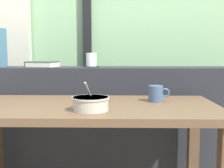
% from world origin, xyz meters
% --- Properties ---
extents(outdoor_backdrop, '(4.80, 0.08, 2.80)m').
position_xyz_m(outdoor_backdrop, '(0.00, 1.15, 1.40)').
color(outdoor_backdrop, '#8EBC89').
rests_on(outdoor_backdrop, ground).
extents(window_divider_post, '(0.07, 0.05, 2.60)m').
position_xyz_m(window_divider_post, '(-0.10, 1.08, 1.30)').
color(window_divider_post, black).
rests_on(window_divider_post, ground).
extents(dark_console_ledge, '(2.80, 0.28, 0.85)m').
position_xyz_m(dark_console_ledge, '(0.00, 0.55, 0.43)').
color(dark_console_ledge, '#23262B').
rests_on(dark_console_ledge, ground).
extents(breakfast_table, '(1.29, 0.62, 0.69)m').
position_xyz_m(breakfast_table, '(0.02, 0.03, 0.59)').
color(breakfast_table, brown).
rests_on(breakfast_table, ground).
extents(coaster_square, '(0.10, 0.10, 0.00)m').
position_xyz_m(coaster_square, '(-0.01, 0.56, 0.86)').
color(coaster_square, black).
rests_on(coaster_square, dark_console_ledge).
extents(juice_glass, '(0.07, 0.07, 0.09)m').
position_xyz_m(juice_glass, '(-0.01, 0.56, 0.90)').
color(juice_glass, white).
rests_on(juice_glass, coaster_square).
extents(closed_book, '(0.23, 0.19, 0.04)m').
position_xyz_m(closed_book, '(-0.34, 0.54, 0.87)').
color(closed_book, '#334233').
rests_on(closed_book, dark_console_ledge).
extents(soup_bowl, '(0.17, 0.17, 0.13)m').
position_xyz_m(soup_bowl, '(0.04, -0.11, 0.72)').
color(soup_bowl, '#BCB7A8').
rests_on(soup_bowl, breakfast_table).
extents(ceramic_mug, '(0.11, 0.08, 0.08)m').
position_xyz_m(ceramic_mug, '(0.37, 0.13, 0.74)').
color(ceramic_mug, '#3D567A').
rests_on(ceramic_mug, breakfast_table).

